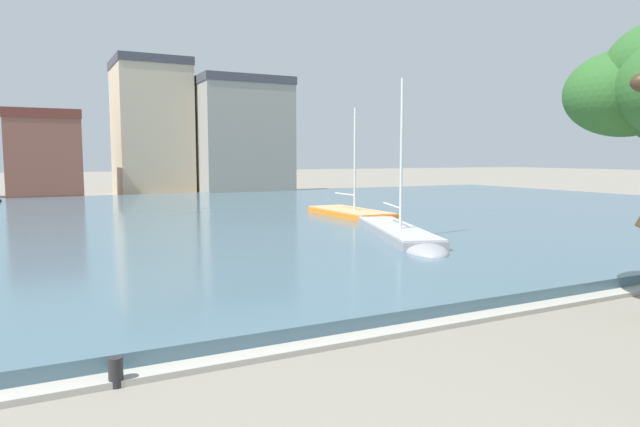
{
  "coord_description": "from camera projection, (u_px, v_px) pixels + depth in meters",
  "views": [
    {
      "loc": [
        -5.87,
        -1.17,
        3.79
      ],
      "look_at": [
        1.25,
        12.7,
        2.2
      ],
      "focal_mm": 31.45,
      "sensor_mm": 36.0,
      "label": 1
    }
  ],
  "objects": [
    {
      "name": "townhouse_tall_gabled",
      "position": [
        241.0,
        136.0,
        56.79
      ],
      "size": [
        9.14,
        7.43,
        11.62
      ],
      "color": "gray",
      "rests_on": "ground"
    },
    {
      "name": "harbor_water",
      "position": [
        156.0,
        222.0,
        30.58
      ],
      "size": [
        83.33,
        42.52,
        0.4
      ],
      "primitive_type": "cube",
      "color": "#476675",
      "rests_on": "ground"
    },
    {
      "name": "quay_edge_coping",
      "position": [
        360.0,
        338.0,
        11.55
      ],
      "size": [
        83.33,
        0.5,
        0.12
      ],
      "primitive_type": "cube",
      "color": "#ADA89E",
      "rests_on": "ground"
    },
    {
      "name": "mooring_bollard",
      "position": [
        116.0,
        372.0,
        9.22
      ],
      "size": [
        0.24,
        0.24,
        0.5
      ],
      "primitive_type": "cylinder",
      "color": "#232326",
      "rests_on": "ground"
    },
    {
      "name": "sailboat_grey",
      "position": [
        402.0,
        238.0,
        23.18
      ],
      "size": [
        4.77,
        9.49,
        6.97
      ],
      "color": "#939399",
      "rests_on": "ground"
    },
    {
      "name": "townhouse_end_terrace",
      "position": [
        43.0,
        155.0,
        49.1
      ],
      "size": [
        6.11,
        5.14,
        7.82
      ],
      "color": "#8E5142",
      "rests_on": "ground"
    },
    {
      "name": "sailboat_orange",
      "position": [
        356.0,
        217.0,
        31.52
      ],
      "size": [
        2.33,
        7.39,
        6.51
      ],
      "color": "orange",
      "rests_on": "ground"
    },
    {
      "name": "townhouse_wide_warehouse",
      "position": [
        151.0,
        128.0,
        56.16
      ],
      "size": [
        7.03,
        7.97,
        13.32
      ],
      "color": "#C6B293",
      "rests_on": "ground"
    }
  ]
}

